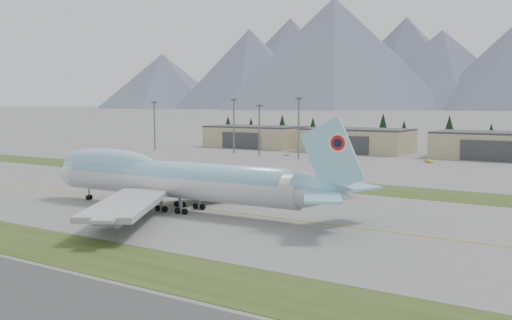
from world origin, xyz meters
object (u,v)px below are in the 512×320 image
Objects in this scene: hangar_left at (255,137)px; service_vehicle_b at (429,163)px; boeing_747_freighter at (173,179)px; service_vehicle_a at (287,156)px; hangar_right at (497,145)px; hangar_center at (356,140)px.

hangar_left reaches higher than service_vehicle_b.
service_vehicle_a is (-42.11, 121.32, -6.51)m from boeing_747_freighter.
boeing_747_freighter is 158.41m from hangar_right.
hangar_left is at bearing 114.76° from boeing_747_freighter.
hangar_center and hangar_right have the same top height.
hangar_center is 37.82m from service_vehicle_a.
hangar_right is (35.38, 154.41, -1.12)m from boeing_747_freighter.
boeing_747_freighter is at bearing -87.30° from service_vehicle_a.
hangar_center is (55.00, 0.00, 0.00)m from hangar_left.
hangar_center is at bearing 96.54° from boeing_747_freighter.
boeing_747_freighter is at bearing -154.95° from service_vehicle_b.
service_vehicle_b is (96.71, -30.34, -5.39)m from hangar_left.
boeing_747_freighter reaches higher than service_vehicle_b.
service_vehicle_a is 0.77× the size of service_vehicle_b.
hangar_right is 35.84m from service_vehicle_b.
hangar_left is 12.10× the size of service_vehicle_b.
boeing_747_freighter is 1.55× the size of hangar_right.
hangar_center is at bearing 86.85° from service_vehicle_b.
hangar_right is 12.10× the size of service_vehicle_b.
hangar_right is at bearing 1.81° from service_vehicle_b.
service_vehicle_b reaches higher than service_vehicle_a.
boeing_747_freighter is 125.41m from service_vehicle_b.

